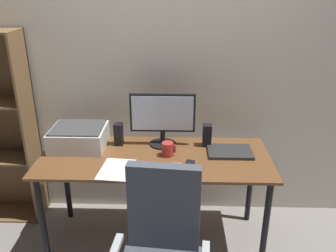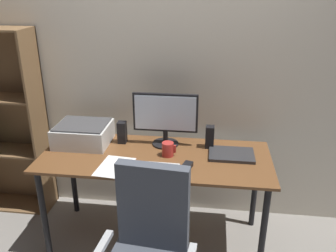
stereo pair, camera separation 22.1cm
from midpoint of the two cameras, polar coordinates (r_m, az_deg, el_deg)
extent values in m
plane|color=gray|center=(2.96, -4.15, -17.73)|extent=(12.00, 12.00, 0.00)
cube|color=beige|center=(2.84, -3.88, 10.02)|extent=(6.40, 0.10, 2.60)
cube|color=brown|center=(2.55, -4.60, -5.11)|extent=(1.65, 0.68, 0.02)
cylinder|color=black|center=(2.71, -21.79, -14.25)|extent=(0.04, 0.04, 0.72)
cylinder|color=black|center=(2.55, 12.94, -15.55)|extent=(0.04, 0.04, 0.72)
cylinder|color=black|center=(3.14, -17.98, -8.32)|extent=(0.04, 0.04, 0.72)
cylinder|color=black|center=(3.00, 11.02, -9.03)|extent=(0.04, 0.04, 0.72)
cylinder|color=black|center=(2.72, -3.18, -2.90)|extent=(0.20, 0.20, 0.01)
cylinder|color=black|center=(2.70, -3.20, -1.82)|extent=(0.04, 0.04, 0.10)
cube|color=black|center=(2.62, -3.29, 2.10)|extent=(0.48, 0.03, 0.29)
cube|color=silver|center=(2.61, -3.32, 1.98)|extent=(0.45, 0.01, 0.26)
cube|color=silver|center=(2.38, -4.00, -6.73)|extent=(0.29, 0.12, 0.02)
cube|color=black|center=(2.39, 0.79, -6.33)|extent=(0.08, 0.11, 0.03)
cylinder|color=#B72D28|center=(2.53, -2.58, -3.80)|extent=(0.08, 0.08, 0.10)
cube|color=#B72D28|center=(2.52, -1.45, -3.72)|extent=(0.02, 0.01, 0.06)
cube|color=#2D2D30|center=(2.60, 7.53, -4.16)|extent=(0.32, 0.23, 0.02)
cube|color=black|center=(2.73, -10.25, -1.36)|extent=(0.06, 0.07, 0.17)
cube|color=black|center=(2.67, 3.94, -1.55)|extent=(0.06, 0.07, 0.17)
cube|color=silver|center=(2.76, -16.38, -1.86)|extent=(0.40, 0.34, 0.15)
cube|color=#424244|center=(2.73, -16.56, -0.31)|extent=(0.37, 0.31, 0.01)
cube|color=white|center=(2.42, -10.91, -6.89)|extent=(0.24, 0.32, 0.00)
cube|color=#474C56|center=(2.00, -3.89, -12.95)|extent=(0.40, 0.11, 0.52)
cube|color=#B7BABC|center=(2.02, -11.93, -19.27)|extent=(0.06, 0.26, 0.03)
cube|color=brown|center=(3.06, -23.17, -0.90)|extent=(0.02, 0.28, 1.58)
cube|color=brown|center=(3.31, -26.98, 0.12)|extent=(0.62, 0.01, 1.58)
cube|color=brown|center=(3.55, -25.73, -12.45)|extent=(0.58, 0.26, 0.02)
camera|label=1|loc=(0.11, -92.60, -1.07)|focal=37.95mm
camera|label=2|loc=(0.11, 87.40, 1.07)|focal=37.95mm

